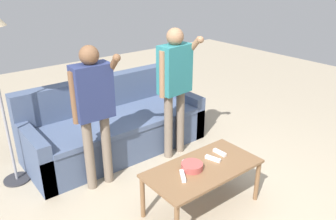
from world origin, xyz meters
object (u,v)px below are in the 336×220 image
at_px(couch, 114,127).
at_px(player_left, 94,102).
at_px(game_remote_wand_far, 183,176).
at_px(game_remote_wand_near, 213,159).
at_px(game_remote_wand_spare, 220,152).
at_px(snack_bowl, 192,166).
at_px(coffee_table, 203,172).
at_px(game_remote_nunchuk, 186,162).
at_px(player_right, 175,79).

relative_size(couch, player_left, 1.46).
xyz_separation_m(player_left, game_remote_wand_far, (0.33, -0.96, -0.47)).
height_order(game_remote_wand_near, game_remote_wand_spare, same).
distance_m(snack_bowl, game_remote_wand_near, 0.26).
distance_m(coffee_table, game_remote_nunchuk, 0.18).
bearing_deg(game_remote_wand_spare, snack_bowl, -175.08).
distance_m(player_right, game_remote_wand_spare, 1.04).
xyz_separation_m(game_remote_wand_near, game_remote_wand_far, (-0.42, -0.04, -0.00)).
distance_m(coffee_table, snack_bowl, 0.14).
bearing_deg(game_remote_nunchuk, player_left, 120.62).
height_order(game_remote_nunchuk, game_remote_wand_spare, game_remote_nunchuk).
bearing_deg(player_left, game_remote_wand_far, -71.30).
bearing_deg(coffee_table, game_remote_nunchuk, 126.29).
bearing_deg(game_remote_wand_spare, player_left, 134.95).
distance_m(snack_bowl, game_remote_nunchuk, 0.10).
relative_size(game_remote_nunchuk, game_remote_wand_far, 0.55).
relative_size(couch, snack_bowl, 11.00).
xyz_separation_m(couch, game_remote_wand_near, (0.22, -1.51, 0.17)).
bearing_deg(snack_bowl, player_right, 59.12).
relative_size(snack_bowl, player_right, 0.13).
bearing_deg(player_right, coffee_table, -115.04).
height_order(player_right, game_remote_wand_near, player_right).
height_order(couch, snack_bowl, couch).
xyz_separation_m(game_remote_wand_near, game_remote_wand_spare, (0.14, 0.04, 0.00)).
distance_m(couch, coffee_table, 1.55).
xyz_separation_m(player_left, game_remote_wand_spare, (0.88, -0.88, -0.47)).
xyz_separation_m(coffee_table, game_remote_wand_near, (0.16, 0.03, 0.07)).
bearing_deg(game_remote_wand_near, game_remote_wand_far, -174.17).
height_order(snack_bowl, player_left, player_left).
relative_size(coffee_table, snack_bowl, 5.48).
height_order(couch, game_remote_wand_far, couch).
distance_m(coffee_table, game_remote_wand_near, 0.18).
relative_size(snack_bowl, game_remote_wand_far, 1.26).
relative_size(game_remote_nunchuk, player_right, 0.06).
xyz_separation_m(game_remote_nunchuk, game_remote_wand_spare, (0.39, -0.06, -0.01)).
distance_m(coffee_table, player_right, 1.21).
height_order(couch, player_left, player_left).
distance_m(couch, player_right, 1.03).
bearing_deg(game_remote_nunchuk, game_remote_wand_far, -137.65).
distance_m(couch, game_remote_nunchuk, 1.42).
height_order(coffee_table, game_remote_wand_spare, game_remote_wand_spare).
bearing_deg(game_remote_wand_spare, game_remote_nunchuk, 171.22).
distance_m(couch, game_remote_wand_far, 1.58).
xyz_separation_m(snack_bowl, game_remote_wand_spare, (0.40, 0.03, -0.01)).
distance_m(game_remote_nunchuk, player_left, 1.06).
bearing_deg(player_right, game_remote_nunchuk, -123.44).
xyz_separation_m(couch, game_remote_wand_spare, (0.35, -1.47, 0.17)).
height_order(couch, player_right, player_right).
distance_m(coffee_table, game_remote_wand_spare, 0.31).
height_order(coffee_table, game_remote_nunchuk, game_remote_nunchuk).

